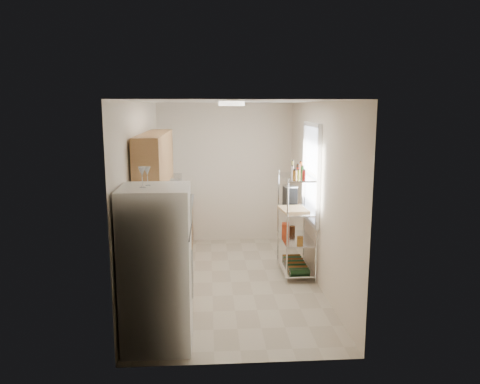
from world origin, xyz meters
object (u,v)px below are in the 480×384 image
object	(u,v)px
refrigerator	(157,267)
cutting_board	(293,209)
rice_cooker	(164,207)
frying_pan_large	(168,210)
espresso_machine	(290,195)

from	to	relation	value
refrigerator	cutting_board	xyz separation A→B (m)	(1.81, 1.96, 0.16)
rice_cooker	cutting_board	size ratio (longest dim) A/B	0.55
frying_pan_large	espresso_machine	xyz separation A→B (m)	(1.91, -0.12, 0.25)
frying_pan_large	rice_cooker	bearing A→B (deg)	-133.27
frying_pan_large	espresso_machine	world-z (taller)	espresso_machine
refrigerator	espresso_machine	world-z (taller)	refrigerator
frying_pan_large	espresso_machine	size ratio (longest dim) A/B	0.75
rice_cooker	cutting_board	xyz separation A→B (m)	(1.95, -0.38, 0.02)
frying_pan_large	cutting_board	distance (m)	1.97
rice_cooker	frying_pan_large	world-z (taller)	rice_cooker
cutting_board	refrigerator	bearing A→B (deg)	-132.78
rice_cooker	espresso_machine	xyz separation A→B (m)	(1.96, 0.03, 0.16)
cutting_board	espresso_machine	xyz separation A→B (m)	(0.02, 0.41, 0.14)
rice_cooker	cutting_board	world-z (taller)	rice_cooker
refrigerator	espresso_machine	bearing A→B (deg)	52.30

